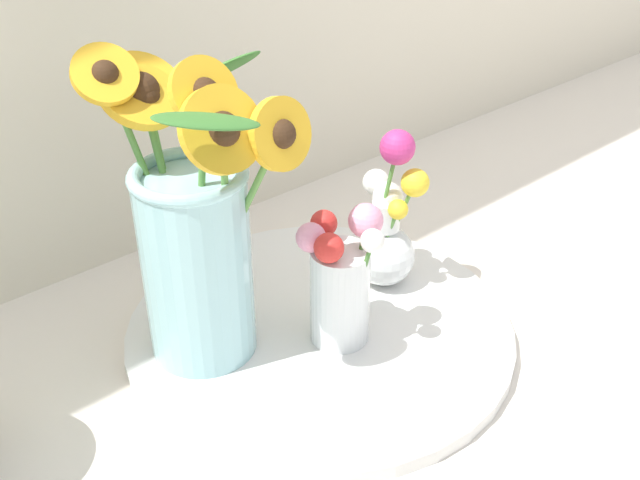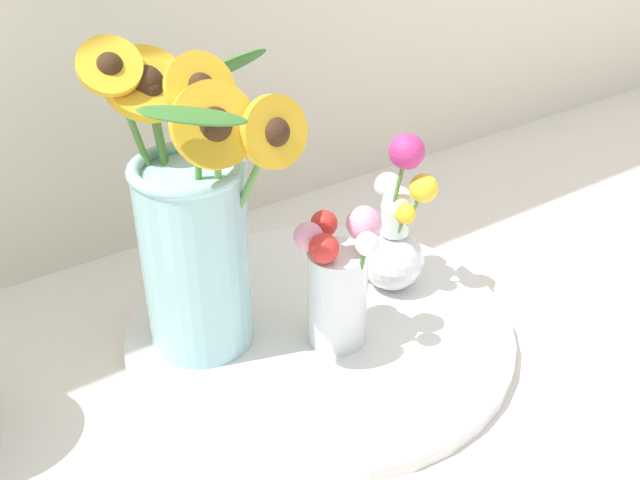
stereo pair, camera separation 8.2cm
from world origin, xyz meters
TOP-DOWN VIEW (x-y plane):
  - ground_plane at (0.00, 0.00)m, footprint 6.00×6.00m
  - serving_tray at (0.01, 0.08)m, footprint 0.45×0.45m
  - mason_jar_sunflowers at (-0.12, 0.13)m, footprint 0.20×0.22m
  - vase_small_center at (0.01, 0.04)m, footprint 0.08×0.10m
  - vase_bulb_right at (0.13, 0.09)m, footprint 0.08×0.09m

SIDE VIEW (x-z plane):
  - ground_plane at x=0.00m, z-range 0.00..0.00m
  - serving_tray at x=0.01m, z-range 0.00..0.02m
  - vase_bulb_right at x=0.13m, z-range -0.01..0.20m
  - vase_small_center at x=0.01m, z-range 0.01..0.18m
  - mason_jar_sunflowers at x=-0.12m, z-range -0.01..0.33m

